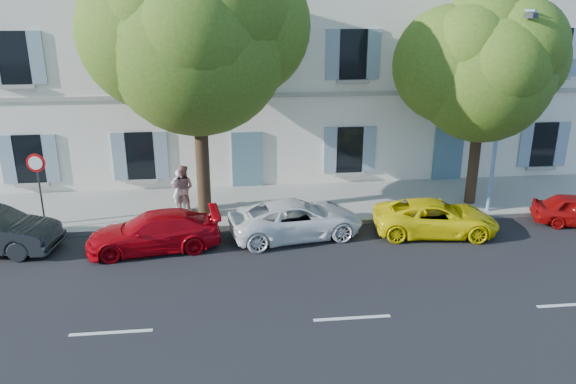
{
  "coord_description": "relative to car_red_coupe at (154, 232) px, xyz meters",
  "views": [
    {
      "loc": [
        -3.01,
        -16.24,
        7.7
      ],
      "look_at": [
        -0.98,
        2.0,
        1.4
      ],
      "focal_mm": 35.0,
      "sensor_mm": 36.0,
      "label": 1
    }
  ],
  "objects": [
    {
      "name": "street_lamp",
      "position": [
        12.16,
        1.68,
        3.65
      ],
      "size": [
        0.4,
        1.56,
        7.26
      ],
      "color": "#7293BF",
      "rests_on": "sidewalk"
    },
    {
      "name": "building",
      "position": [
        5.47,
        9.38,
        5.38
      ],
      "size": [
        28.0,
        7.0,
        12.0
      ],
      "primitive_type": "cube",
      "color": "white",
      "rests_on": "ground"
    },
    {
      "name": "pedestrian_a",
      "position": [
        0.62,
        3.18,
        0.33
      ],
      "size": [
        0.6,
        0.41,
        1.6
      ],
      "primitive_type": "imported",
      "rotation": [
        0.0,
        0.0,
        3.1
      ],
      "color": "white",
      "rests_on": "sidewalk"
    },
    {
      "name": "kerb",
      "position": [
        5.47,
        1.46,
        -0.54
      ],
      "size": [
        36.0,
        0.16,
        0.16
      ],
      "primitive_type": "cube",
      "color": "#9E998E",
      "rests_on": "ground"
    },
    {
      "name": "ground",
      "position": [
        5.47,
        -0.82,
        -0.62
      ],
      "size": [
        90.0,
        90.0,
        0.0
      ],
      "primitive_type": "plane",
      "color": "black"
    },
    {
      "name": "sidewalk",
      "position": [
        5.47,
        3.63,
        -0.54
      ],
      "size": [
        36.0,
        4.5,
        0.15
      ],
      "primitive_type": "cube",
      "color": "#A09E96",
      "rests_on": "ground"
    },
    {
      "name": "car_yellow_supercar",
      "position": [
        9.51,
        0.26,
        -0.03
      ],
      "size": [
        4.44,
        2.46,
        1.18
      ],
      "primitive_type": "imported",
      "rotation": [
        0.0,
        0.0,
        1.45
      ],
      "color": "yellow",
      "rests_on": "ground"
    },
    {
      "name": "car_white_coupe",
      "position": [
        4.71,
        0.55,
        0.01
      ],
      "size": [
        4.84,
        2.85,
        1.26
      ],
      "primitive_type": "imported",
      "rotation": [
        0.0,
        0.0,
        1.74
      ],
      "color": "white",
      "rests_on": "ground"
    },
    {
      "name": "tree_right",
      "position": [
        11.85,
        2.77,
        4.54
      ],
      "size": [
        5.06,
        5.06,
        7.8
      ],
      "color": "#3A2819",
      "rests_on": "sidewalk"
    },
    {
      "name": "pedestrian_b",
      "position": [
        0.75,
        3.1,
        0.42
      ],
      "size": [
        1.04,
        0.93,
        1.78
      ],
      "primitive_type": "imported",
      "rotation": [
        0.0,
        0.0,
        2.79
      ],
      "color": "#AB6F6D",
      "rests_on": "sidewalk"
    },
    {
      "name": "road_sign",
      "position": [
        -3.91,
        1.72,
        1.5
      ],
      "size": [
        0.63,
        0.11,
        2.73
      ],
      "color": "#383A3D",
      "rests_on": "sidewalk"
    },
    {
      "name": "tree_left",
      "position": [
        1.56,
        2.43,
        5.68
      ],
      "size": [
        6.16,
        6.16,
        9.55
      ],
      "color": "#3A2819",
      "rests_on": "sidewalk"
    },
    {
      "name": "car_red_coupe",
      "position": [
        0.0,
        0.0,
        0.0
      ],
      "size": [
        4.45,
        2.25,
        1.24
      ],
      "primitive_type": "imported",
      "rotation": [
        0.0,
        0.0,
        4.84
      ],
      "color": "#B0050E",
      "rests_on": "ground"
    }
  ]
}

